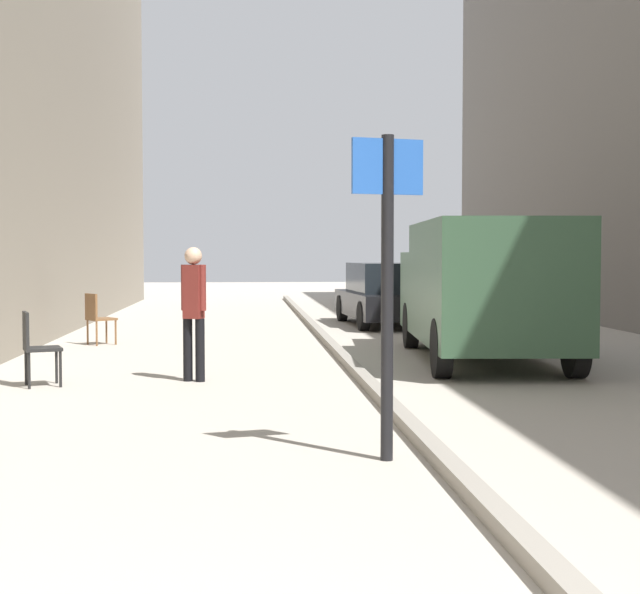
# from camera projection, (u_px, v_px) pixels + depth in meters

# --- Properties ---
(ground_plane) EXTENTS (80.00, 80.00, 0.00)m
(ground_plane) POSITION_uv_depth(u_px,v_px,m) (241.00, 365.00, 13.55)
(ground_plane) COLOR #A8A093
(kerb_strip) EXTENTS (0.16, 40.00, 0.12)m
(kerb_strip) POSITION_uv_depth(u_px,v_px,m) (346.00, 360.00, 13.68)
(kerb_strip) COLOR gray
(kerb_strip) RESTS_ON ground_plane
(pedestrian_main_foreground) EXTENTS (0.33, 0.26, 1.75)m
(pedestrian_main_foreground) POSITION_uv_depth(u_px,v_px,m) (194.00, 304.00, 11.76)
(pedestrian_main_foreground) COLOR black
(pedestrian_main_foreground) RESTS_ON ground_plane
(delivery_van) EXTENTS (2.43, 5.67, 2.14)m
(delivery_van) POSITION_uv_depth(u_px,v_px,m) (483.00, 286.00, 13.99)
(delivery_van) COLOR #335138
(delivery_van) RESTS_ON ground_plane
(parked_car) EXTENTS (2.03, 4.29, 1.45)m
(parked_car) POSITION_uv_depth(u_px,v_px,m) (387.00, 295.00, 21.09)
(parked_car) COLOR black
(parked_car) RESTS_ON ground_plane
(street_sign_post) EXTENTS (0.59, 0.17, 2.60)m
(street_sign_post) POSITION_uv_depth(u_px,v_px,m) (387.00, 268.00, 7.22)
(street_sign_post) COLOR black
(street_sign_post) RESTS_ON ground_plane
(cafe_chair_near_window) EXTENTS (0.61, 0.61, 0.94)m
(cafe_chair_near_window) POSITION_uv_depth(u_px,v_px,m) (97.00, 315.00, 16.52)
(cafe_chair_near_window) COLOR brown
(cafe_chair_near_window) RESTS_ON ground_plane
(cafe_chair_by_doorway) EXTENTS (0.56, 0.56, 0.94)m
(cafe_chair_by_doorway) POSITION_uv_depth(u_px,v_px,m) (35.00, 343.00, 11.32)
(cafe_chair_by_doorway) COLOR black
(cafe_chair_by_doorway) RESTS_ON ground_plane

